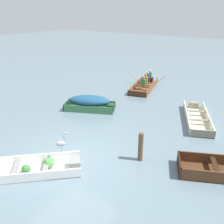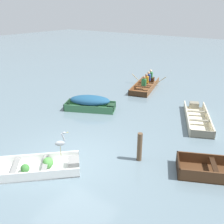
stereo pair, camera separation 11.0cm
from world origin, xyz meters
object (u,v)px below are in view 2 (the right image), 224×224
object	(u,v)px
skiff_cream_near_moored	(197,117)
heron_on_dinghy	(60,143)
mooring_post	(140,147)
rowboat_wooden_brown_with_crew	(146,84)
skiff_green_far_moored	(91,102)
dinghy_white_foreground	(36,168)

from	to	relation	value
skiff_cream_near_moored	heron_on_dinghy	xyz separation A→B (m)	(-2.46, -6.31, 0.74)
mooring_post	rowboat_wooden_brown_with_crew	bearing A→B (deg)	117.25
skiff_cream_near_moored	heron_on_dinghy	bearing A→B (deg)	-111.28
skiff_cream_near_moored	mooring_post	size ratio (longest dim) A/B	3.44
skiff_cream_near_moored	rowboat_wooden_brown_with_crew	distance (m)	5.49
skiff_green_far_moored	heron_on_dinghy	distance (m)	4.97
heron_on_dinghy	dinghy_white_foreground	bearing A→B (deg)	-120.81
skiff_green_far_moored	rowboat_wooden_brown_with_crew	bearing A→B (deg)	85.55
heron_on_dinghy	mooring_post	world-z (taller)	heron_on_dinghy
skiff_green_far_moored	heron_on_dinghy	xyz separation A→B (m)	(2.42, -4.32, 0.43)
heron_on_dinghy	mooring_post	bearing A→B (deg)	42.30
mooring_post	dinghy_white_foreground	bearing A→B (deg)	-133.60
skiff_green_far_moored	rowboat_wooden_brown_with_crew	distance (m)	5.18
skiff_green_far_moored	rowboat_wooden_brown_with_crew	xyz separation A→B (m)	(0.40, 5.16, -0.22)
skiff_cream_near_moored	rowboat_wooden_brown_with_crew	bearing A→B (deg)	144.69
skiff_green_far_moored	mooring_post	size ratio (longest dim) A/B	2.61
heron_on_dinghy	skiff_green_far_moored	bearing A→B (deg)	119.23
dinghy_white_foreground	heron_on_dinghy	distance (m)	1.12
skiff_green_far_moored	mooring_post	xyz separation A→B (m)	(4.37, -2.55, 0.09)
skiff_green_far_moored	rowboat_wooden_brown_with_crew	world-z (taller)	rowboat_wooden_brown_with_crew
dinghy_white_foreground	heron_on_dinghy	world-z (taller)	heron_on_dinghy
skiff_green_far_moored	rowboat_wooden_brown_with_crew	size ratio (longest dim) A/B	0.72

